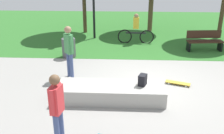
{
  "coord_description": "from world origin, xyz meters",
  "views": [
    {
      "loc": [
        -0.81,
        -7.91,
        3.68
      ],
      "look_at": [
        -1.18,
        -0.58,
        0.73
      ],
      "focal_mm": 40.81,
      "sensor_mm": 36.0,
      "label": 1
    }
  ],
  "objects_px": {
    "skater_watching": "(69,48)",
    "park_bench_near_path": "(204,40)",
    "backpack_on_ledge": "(143,80)",
    "concrete_ledge": "(111,92)",
    "cyclist_on_bicycle": "(136,31)",
    "skateboard_spare": "(178,83)",
    "trash_bin": "(69,48)",
    "skater_performing_trick": "(57,106)"
  },
  "relations": [
    {
      "from": "skater_watching",
      "to": "park_bench_near_path",
      "type": "relative_size",
      "value": 1.11
    },
    {
      "from": "backpack_on_ledge",
      "to": "skater_watching",
      "type": "xyz_separation_m",
      "value": [
        -2.41,
        1.44,
        0.47
      ]
    },
    {
      "from": "concrete_ledge",
      "to": "cyclist_on_bicycle",
      "type": "distance_m",
      "value": 5.94
    },
    {
      "from": "skateboard_spare",
      "to": "trash_bin",
      "type": "height_order",
      "value": "trash_bin"
    },
    {
      "from": "backpack_on_ledge",
      "to": "cyclist_on_bicycle",
      "type": "distance_m",
      "value": 5.79
    },
    {
      "from": "skater_watching",
      "to": "trash_bin",
      "type": "bearing_deg",
      "value": 103.19
    },
    {
      "from": "backpack_on_ledge",
      "to": "skateboard_spare",
      "type": "height_order",
      "value": "backpack_on_ledge"
    },
    {
      "from": "skater_watching",
      "to": "skater_performing_trick",
      "type": "bearing_deg",
      "value": -82.17
    },
    {
      "from": "skater_watching",
      "to": "trash_bin",
      "type": "relative_size",
      "value": 2.24
    },
    {
      "from": "skater_watching",
      "to": "concrete_ledge",
      "type": "bearing_deg",
      "value": -45.16
    },
    {
      "from": "backpack_on_ledge",
      "to": "park_bench_near_path",
      "type": "relative_size",
      "value": 0.2
    },
    {
      "from": "skater_performing_trick",
      "to": "cyclist_on_bicycle",
      "type": "xyz_separation_m",
      "value": [
        1.93,
        7.95,
        -0.34
      ]
    },
    {
      "from": "concrete_ledge",
      "to": "park_bench_near_path",
      "type": "height_order",
      "value": "park_bench_near_path"
    },
    {
      "from": "concrete_ledge",
      "to": "cyclist_on_bicycle",
      "type": "height_order",
      "value": "cyclist_on_bicycle"
    },
    {
      "from": "backpack_on_ledge",
      "to": "skater_performing_trick",
      "type": "height_order",
      "value": "skater_performing_trick"
    },
    {
      "from": "cyclist_on_bicycle",
      "to": "skater_watching",
      "type": "bearing_deg",
      "value": -119.16
    },
    {
      "from": "park_bench_near_path",
      "to": "trash_bin",
      "type": "relative_size",
      "value": 2.01
    },
    {
      "from": "skater_performing_trick",
      "to": "skater_watching",
      "type": "bearing_deg",
      "value": 97.83
    },
    {
      "from": "skater_watching",
      "to": "trash_bin",
      "type": "xyz_separation_m",
      "value": [
        -0.5,
        2.12,
        -0.67
      ]
    },
    {
      "from": "backpack_on_ledge",
      "to": "skateboard_spare",
      "type": "xyz_separation_m",
      "value": [
        1.25,
        1.01,
        -0.54
      ]
    },
    {
      "from": "concrete_ledge",
      "to": "backpack_on_ledge",
      "type": "distance_m",
      "value": 0.99
    },
    {
      "from": "backpack_on_ledge",
      "to": "park_bench_near_path",
      "type": "xyz_separation_m",
      "value": [
        3.12,
        4.76,
        -0.13
      ]
    },
    {
      "from": "skateboard_spare",
      "to": "skater_watching",
      "type": "bearing_deg",
      "value": 173.34
    },
    {
      "from": "trash_bin",
      "to": "skateboard_spare",
      "type": "bearing_deg",
      "value": -31.56
    },
    {
      "from": "skater_watching",
      "to": "cyclist_on_bicycle",
      "type": "height_order",
      "value": "skater_watching"
    },
    {
      "from": "backpack_on_ledge",
      "to": "trash_bin",
      "type": "xyz_separation_m",
      "value": [
        -2.91,
        3.56,
        -0.2
      ]
    },
    {
      "from": "skateboard_spare",
      "to": "cyclist_on_bicycle",
      "type": "relative_size",
      "value": 0.45
    },
    {
      "from": "backpack_on_ledge",
      "to": "cyclist_on_bicycle",
      "type": "height_order",
      "value": "cyclist_on_bicycle"
    },
    {
      "from": "backpack_on_ledge",
      "to": "skater_performing_trick",
      "type": "xyz_separation_m",
      "value": [
        -1.92,
        -2.16,
        0.37
      ]
    },
    {
      "from": "backpack_on_ledge",
      "to": "cyclist_on_bicycle",
      "type": "xyz_separation_m",
      "value": [
        0.02,
        5.79,
        0.03
      ]
    },
    {
      "from": "backpack_on_ledge",
      "to": "trash_bin",
      "type": "height_order",
      "value": "trash_bin"
    },
    {
      "from": "backpack_on_ledge",
      "to": "skateboard_spare",
      "type": "relative_size",
      "value": 0.39
    },
    {
      "from": "concrete_ledge",
      "to": "skater_watching",
      "type": "relative_size",
      "value": 1.71
    },
    {
      "from": "backpack_on_ledge",
      "to": "skater_performing_trick",
      "type": "bearing_deg",
      "value": -20.98
    },
    {
      "from": "cyclist_on_bicycle",
      "to": "backpack_on_ledge",
      "type": "bearing_deg",
      "value": -90.17
    },
    {
      "from": "skateboard_spare",
      "to": "park_bench_near_path",
      "type": "xyz_separation_m",
      "value": [
        1.87,
        3.76,
        0.42
      ]
    },
    {
      "from": "concrete_ledge",
      "to": "skateboard_spare",
      "type": "relative_size",
      "value": 3.8
    },
    {
      "from": "concrete_ledge",
      "to": "skater_performing_trick",
      "type": "relative_size",
      "value": 1.87
    },
    {
      "from": "concrete_ledge",
      "to": "park_bench_near_path",
      "type": "bearing_deg",
      "value": 50.17
    },
    {
      "from": "skater_performing_trick",
      "to": "skateboard_spare",
      "type": "height_order",
      "value": "skater_performing_trick"
    },
    {
      "from": "concrete_ledge",
      "to": "skater_watching",
      "type": "distance_m",
      "value": 2.29
    },
    {
      "from": "park_bench_near_path",
      "to": "cyclist_on_bicycle",
      "type": "relative_size",
      "value": 0.9
    }
  ]
}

